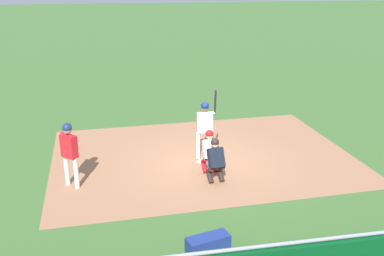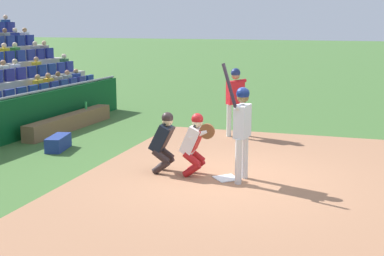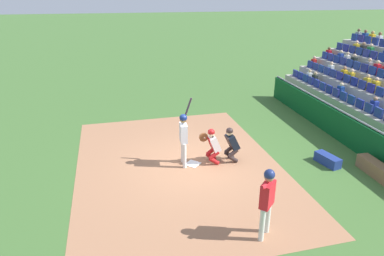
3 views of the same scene
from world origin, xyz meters
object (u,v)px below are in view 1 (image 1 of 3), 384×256
at_px(batter_at_plate, 205,124).
at_px(catcher_crouching, 210,149).
at_px(home_plate_umpire, 216,158).
at_px(equipment_duffel_bag, 208,244).
at_px(home_plate_marker, 206,161).
at_px(on_deck_batter, 69,148).

distance_m(batter_at_plate, catcher_crouching, 1.07).
height_order(home_plate_umpire, equipment_duffel_bag, home_plate_umpire).
xyz_separation_m(home_plate_umpire, equipment_duffel_bag, (-0.92, -3.17, -0.52)).
bearing_deg(home_plate_marker, home_plate_umpire, -90.86).
height_order(equipment_duffel_bag, on_deck_batter, on_deck_batter).
bearing_deg(catcher_crouching, home_plate_umpire, -89.92).
bearing_deg(equipment_duffel_bag, home_plate_umpire, 59.42).
relative_size(catcher_crouching, on_deck_batter, 0.70).
relative_size(batter_at_plate, catcher_crouching, 1.78).
relative_size(home_plate_marker, batter_at_plate, 0.19).
height_order(home_plate_umpire, on_deck_batter, on_deck_batter).
distance_m(home_plate_umpire, on_deck_batter, 3.97).
bearing_deg(on_deck_batter, batter_at_plate, 17.20).
distance_m(batter_at_plate, home_plate_umpire, 1.71).
relative_size(catcher_crouching, home_plate_umpire, 1.01).
xyz_separation_m(batter_at_plate, equipment_duffel_bag, (-0.99, -4.82, -0.98)).
height_order(home_plate_marker, batter_at_plate, batter_at_plate).
distance_m(home_plate_umpire, equipment_duffel_bag, 3.34).
distance_m(home_plate_marker, on_deck_batter, 4.20).
xyz_separation_m(batter_at_plate, catcher_crouching, (-0.06, -0.98, -0.44)).
distance_m(home_plate_marker, catcher_crouching, 0.97).
bearing_deg(on_deck_batter, catcher_crouching, 3.77).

